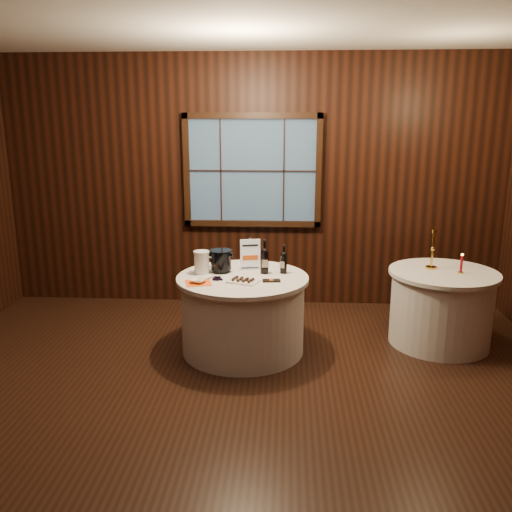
# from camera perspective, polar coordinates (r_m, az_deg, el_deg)

# --- Properties ---
(ground) EXTENTS (6.00, 6.00, 0.00)m
(ground) POSITION_cam_1_polar(r_m,az_deg,el_deg) (4.62, -2.43, -14.93)
(ground) COLOR black
(ground) RESTS_ON ground
(back_wall) EXTENTS (6.00, 0.10, 3.00)m
(back_wall) POSITION_cam_1_polar(r_m,az_deg,el_deg) (6.55, -0.38, 8.06)
(back_wall) COLOR black
(back_wall) RESTS_ON ground
(main_table) EXTENTS (1.28, 1.28, 0.77)m
(main_table) POSITION_cam_1_polar(r_m,az_deg,el_deg) (5.36, -1.40, -6.08)
(main_table) COLOR white
(main_table) RESTS_ON ground
(side_table) EXTENTS (1.08, 1.08, 0.77)m
(side_table) POSITION_cam_1_polar(r_m,az_deg,el_deg) (5.84, 18.88, -5.13)
(side_table) COLOR white
(side_table) RESTS_ON ground
(sign_stand) EXTENTS (0.20, 0.13, 0.33)m
(sign_stand) POSITION_cam_1_polar(r_m,az_deg,el_deg) (5.46, -0.63, -0.29)
(sign_stand) COLOR silver
(sign_stand) RESTS_ON main_table
(port_bottle_left) EXTENTS (0.08, 0.09, 0.34)m
(port_bottle_left) POSITION_cam_1_polar(r_m,az_deg,el_deg) (5.31, 0.90, -0.31)
(port_bottle_left) COLOR black
(port_bottle_left) RESTS_ON main_table
(port_bottle_right) EXTENTS (0.07, 0.08, 0.29)m
(port_bottle_right) POSITION_cam_1_polar(r_m,az_deg,el_deg) (5.33, 2.92, -0.52)
(port_bottle_right) COLOR black
(port_bottle_right) RESTS_ON main_table
(ice_bucket) EXTENTS (0.22, 0.22, 0.22)m
(ice_bucket) POSITION_cam_1_polar(r_m,az_deg,el_deg) (5.38, -3.71, -0.47)
(ice_bucket) COLOR black
(ice_bucket) RESTS_ON main_table
(chocolate_plate) EXTENTS (0.32, 0.27, 0.04)m
(chocolate_plate) POSITION_cam_1_polar(r_m,az_deg,el_deg) (5.05, -1.39, -2.62)
(chocolate_plate) COLOR white
(chocolate_plate) RESTS_ON main_table
(chocolate_box) EXTENTS (0.18, 0.10, 0.01)m
(chocolate_box) POSITION_cam_1_polar(r_m,az_deg,el_deg) (5.09, 1.63, -2.61)
(chocolate_box) COLOR black
(chocolate_box) RESTS_ON main_table
(grape_bunch) EXTENTS (0.16, 0.08, 0.04)m
(grape_bunch) POSITION_cam_1_polar(r_m,az_deg,el_deg) (5.13, -4.08, -2.34)
(grape_bunch) COLOR black
(grape_bunch) RESTS_ON main_table
(glass_pitcher) EXTENTS (0.21, 0.16, 0.23)m
(glass_pitcher) POSITION_cam_1_polar(r_m,az_deg,el_deg) (5.34, -5.72, -0.65)
(glass_pitcher) COLOR white
(glass_pitcher) RESTS_ON main_table
(orange_napkin) EXTENTS (0.29, 0.29, 0.00)m
(orange_napkin) POSITION_cam_1_polar(r_m,az_deg,el_deg) (5.06, -6.09, -2.82)
(orange_napkin) COLOR #FF5C15
(orange_napkin) RESTS_ON main_table
(cracker_bowl) EXTENTS (0.19, 0.19, 0.04)m
(cracker_bowl) POSITION_cam_1_polar(r_m,az_deg,el_deg) (5.06, -6.10, -2.60)
(cracker_bowl) COLOR white
(cracker_bowl) RESTS_ON orange_napkin
(brass_candlestick) EXTENTS (0.11, 0.11, 0.41)m
(brass_candlestick) POSITION_cam_1_polar(r_m,az_deg,el_deg) (5.76, 18.05, 0.14)
(brass_candlestick) COLOR gold
(brass_candlestick) RESTS_ON side_table
(red_candle) EXTENTS (0.05, 0.05, 0.20)m
(red_candle) POSITION_cam_1_polar(r_m,az_deg,el_deg) (5.70, 20.80, -0.93)
(red_candle) COLOR gold
(red_candle) RESTS_ON side_table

